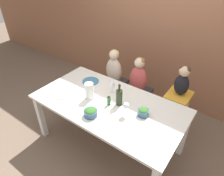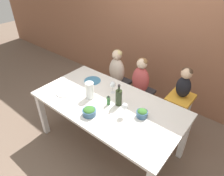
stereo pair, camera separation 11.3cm
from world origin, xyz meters
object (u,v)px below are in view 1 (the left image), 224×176
object	(u,v)px
wine_glass_near	(126,106)
salad_bowl_small	(143,112)
person_child_left	(114,67)
dinner_plate_back_left	(91,81)
wine_bottle	(119,97)
chair_far_center	(137,95)
chair_right_highchair	(177,103)
salad_bowl_large	(91,112)
dinner_plate_front_left	(64,94)
person_child_center	(139,76)
wine_glass_far	(112,85)
chair_far_left	(114,86)
person_baby_right	(183,80)
paper_towel_roll	(89,91)

from	to	relation	value
wine_glass_near	salad_bowl_small	size ratio (longest dim) A/B	1.34
person_child_left	dinner_plate_back_left	world-z (taller)	person_child_left
wine_bottle	dinner_plate_back_left	world-z (taller)	wine_bottle
chair_far_center	dinner_plate_back_left	xyz separation A→B (m)	(-0.49, -0.54, 0.35)
chair_right_highchair	salad_bowl_small	bearing A→B (deg)	-103.02
salad_bowl_large	dinner_plate_back_left	bearing A→B (deg)	131.25
dinner_plate_front_left	salad_bowl_large	bearing A→B (deg)	-10.33
dinner_plate_back_left	person_child_left	bearing A→B (deg)	86.94
person_child_left	wine_glass_near	distance (m)	1.15
chair_far_center	person_child_center	world-z (taller)	person_child_center
person_child_center	wine_bottle	xyz separation A→B (m)	(0.14, -0.73, 0.10)
wine_glass_far	person_child_center	bearing A→B (deg)	82.60
chair_far_left	dinner_plate_back_left	xyz separation A→B (m)	(-0.03, -0.54, 0.35)
chair_far_center	wine_glass_near	bearing A→B (deg)	-69.74
person_child_left	chair_right_highchair	bearing A→B (deg)	-0.04
person_baby_right	wine_glass_near	xyz separation A→B (m)	(-0.33, -0.84, -0.05)
person_child_left	paper_towel_roll	size ratio (longest dim) A/B	2.60
chair_right_highchair	person_baby_right	size ratio (longest dim) A/B	1.60
wine_glass_near	chair_right_highchair	bearing A→B (deg)	68.36
chair_far_center	wine_bottle	xyz separation A→B (m)	(0.14, -0.73, 0.46)
person_child_center	wine_glass_near	xyz separation A→B (m)	(0.31, -0.84, 0.12)
chair_far_center	person_child_left	world-z (taller)	person_child_left
chair_far_left	person_child_left	size ratio (longest dim) A/B	0.83
chair_right_highchair	wine_glass_near	world-z (taller)	wine_glass_near
wine_glass_near	wine_glass_far	bearing A→B (deg)	145.46
person_baby_right	dinner_plate_front_left	size ratio (longest dim) A/B	1.81
chair_far_left	salad_bowl_small	distance (m)	1.25
person_child_center	person_baby_right	xyz separation A→B (m)	(0.64, 0.00, 0.16)
person_child_left	person_baby_right	size ratio (longest dim) A/B	1.34
person_child_left	dinner_plate_back_left	xyz separation A→B (m)	(-0.03, -0.54, -0.00)
chair_far_left	salad_bowl_small	xyz separation A→B (m)	(0.93, -0.73, 0.40)
chair_far_left	paper_towel_roll	bearing A→B (deg)	-74.99
wine_bottle	dinner_plate_back_left	bearing A→B (deg)	163.26
chair_far_center	person_baby_right	world-z (taller)	person_baby_right
person_child_left	dinner_plate_front_left	bearing A→B (deg)	-96.34
paper_towel_roll	wine_glass_far	xyz separation A→B (m)	(0.16, 0.27, 0.02)
paper_towel_roll	dinner_plate_back_left	bearing A→B (deg)	129.87
chair_far_left	person_baby_right	xyz separation A→B (m)	(1.10, 0.00, 0.52)
person_baby_right	salad_bowl_large	distance (m)	1.27
chair_right_highchair	wine_glass_near	bearing A→B (deg)	-111.64
paper_towel_roll	wine_glass_near	xyz separation A→B (m)	(0.54, 0.00, 0.02)
person_baby_right	dinner_plate_back_left	distance (m)	1.26
wine_glass_far	dinner_plate_front_left	bearing A→B (deg)	-140.41
wine_glass_near	salad_bowl_large	world-z (taller)	wine_glass_near
salad_bowl_small	dinner_plate_back_left	bearing A→B (deg)	168.75
person_child_left	dinner_plate_back_left	bearing A→B (deg)	-93.06
paper_towel_roll	dinner_plate_front_left	size ratio (longest dim) A/B	0.93
person_baby_right	salad_bowl_small	world-z (taller)	person_baby_right
salad_bowl_small	chair_far_left	bearing A→B (deg)	142.00
person_child_center	dinner_plate_front_left	size ratio (longest dim) A/B	2.42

